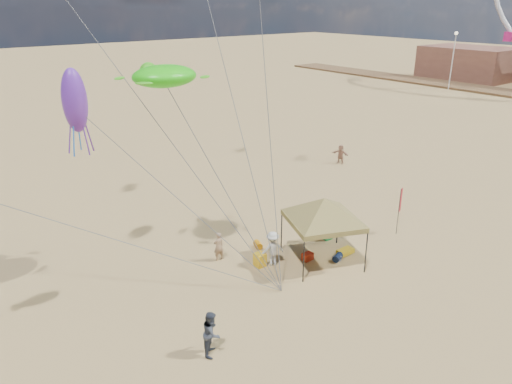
# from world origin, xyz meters

# --- Properties ---
(ground) EXTENTS (280.00, 280.00, 0.00)m
(ground) POSITION_xyz_m (0.00, 0.00, 0.00)
(ground) COLOR tan
(ground) RESTS_ON ground
(canopy_tent) EXTENTS (5.99, 5.99, 4.00)m
(canopy_tent) POSITION_xyz_m (2.94, 1.37, 3.33)
(canopy_tent) COLOR black
(canopy_tent) RESTS_ON ground
(feather_flag) EXTENTS (0.40, 0.18, 2.74)m
(feather_flag) POSITION_xyz_m (8.68, 0.97, 1.85)
(feather_flag) COLOR black
(feather_flag) RESTS_ON ground
(cooler_red) EXTENTS (0.54, 0.38, 0.38)m
(cooler_red) POSITION_xyz_m (2.48, 1.88, 0.19)
(cooler_red) COLOR red
(cooler_red) RESTS_ON ground
(cooler_blue) EXTENTS (0.54, 0.38, 0.38)m
(cooler_blue) POSITION_xyz_m (5.82, 3.95, 0.19)
(cooler_blue) COLOR navy
(cooler_blue) RESTS_ON ground
(bag_navy) EXTENTS (0.69, 0.54, 0.36)m
(bag_navy) POSITION_xyz_m (3.65, 0.88, 0.18)
(bag_navy) COLOR #0C1937
(bag_navy) RESTS_ON ground
(bag_orange) EXTENTS (0.54, 0.69, 0.36)m
(bag_orange) POSITION_xyz_m (1.32, 4.49, 0.18)
(bag_orange) COLOR #C4780A
(bag_orange) RESTS_ON ground
(chair_green) EXTENTS (0.50, 0.50, 0.70)m
(chair_green) POSITION_xyz_m (4.97, 2.95, 0.35)
(chair_green) COLOR #178139
(chair_green) RESTS_ON ground
(chair_yellow) EXTENTS (0.50, 0.50, 0.70)m
(chair_yellow) POSITION_xyz_m (0.18, 2.91, 0.35)
(chair_yellow) COLOR yellow
(chair_yellow) RESTS_ON ground
(crate_grey) EXTENTS (0.34, 0.30, 0.28)m
(crate_grey) POSITION_xyz_m (3.57, 0.87, 0.14)
(crate_grey) COLOR gray
(crate_grey) RESTS_ON ground
(beach_cart) EXTENTS (0.90, 0.50, 0.24)m
(beach_cart) POSITION_xyz_m (4.40, 1.04, 0.20)
(beach_cart) COLOR gold
(beach_cart) RESTS_ON ground
(person_near_a) EXTENTS (0.59, 0.41, 1.56)m
(person_near_a) POSITION_xyz_m (-1.08, 4.70, 0.78)
(person_near_a) COLOR tan
(person_near_a) RESTS_ON ground
(person_near_b) EXTENTS (1.10, 1.10, 1.80)m
(person_near_b) POSITION_xyz_m (-5.26, -1.00, 0.90)
(person_near_b) COLOR #363D4A
(person_near_b) RESTS_ON ground
(person_near_c) EXTENTS (1.32, 1.01, 1.81)m
(person_near_c) POSITION_xyz_m (0.77, 2.64, 0.90)
(person_near_c) COLOR silver
(person_near_c) RESTS_ON ground
(person_far_c) EXTENTS (0.87, 1.52, 1.56)m
(person_far_c) POSITION_xyz_m (15.67, 11.73, 0.78)
(person_far_c) COLOR #AA775B
(person_far_c) RESTS_ON ground
(building_north) EXTENTS (10.00, 14.00, 5.20)m
(building_north) POSITION_xyz_m (67.00, 30.00, 2.60)
(building_north) COLOR #8C5947
(building_north) RESTS_ON ground
(lamp_north) EXTENTS (0.50, 0.50, 8.25)m
(lamp_north) POSITION_xyz_m (55.00, 26.00, 5.52)
(lamp_north) COLOR silver
(lamp_north) RESTS_ON ground
(turtle_kite) EXTENTS (3.03, 2.48, 0.97)m
(turtle_kite) POSITION_xyz_m (-2.98, 5.65, 9.32)
(turtle_kite) COLOR #2BE913
(turtle_kite) RESTS_ON ground
(squid_kite) EXTENTS (1.40, 1.40, 2.89)m
(squid_kite) POSITION_xyz_m (-6.09, 8.34, 8.23)
(squid_kite) COLOR purple
(squid_kite) RESTS_ON ground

